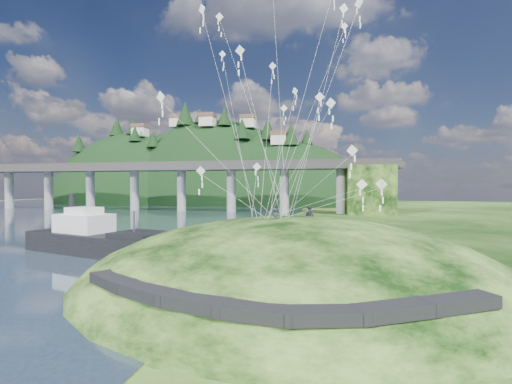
# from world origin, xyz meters

# --- Properties ---
(ground) EXTENTS (320.00, 320.00, 0.00)m
(ground) POSITION_xyz_m (0.00, 0.00, 0.00)
(ground) COLOR black
(ground) RESTS_ON ground
(grass_hill) EXTENTS (36.00, 32.00, 13.00)m
(grass_hill) POSITION_xyz_m (8.00, 2.00, -1.50)
(grass_hill) COLOR black
(grass_hill) RESTS_ON ground
(footpath) EXTENTS (22.29, 5.84, 0.83)m
(footpath) POSITION_xyz_m (7.46, -9.74, 2.08)
(footpath) COLOR black
(footpath) RESTS_ON ground
(bridge) EXTENTS (160.00, 11.00, 15.00)m
(bridge) POSITION_xyz_m (-26.46, 70.07, 9.70)
(bridge) COLOR #2D2B2B
(bridge) RESTS_ON ground
(far_ridge) EXTENTS (153.00, 70.00, 94.50)m
(far_ridge) POSITION_xyz_m (-43.58, 122.17, -7.44)
(far_ridge) COLOR black
(far_ridge) RESTS_ON ground
(work_barge) EXTENTS (19.80, 9.96, 6.68)m
(work_barge) POSITION_xyz_m (-14.60, 8.09, 1.67)
(work_barge) COLOR black
(work_barge) RESTS_ON ground
(wooden_dock) EXTENTS (15.73, 6.49, 1.12)m
(wooden_dock) POSITION_xyz_m (-3.64, 5.16, 0.49)
(wooden_dock) COLOR #3B2818
(wooden_dock) RESTS_ON ground
(kite_flyers) EXTENTS (3.44, 3.98, 1.81)m
(kite_flyers) POSITION_xyz_m (8.43, 3.45, 5.82)
(kite_flyers) COLOR #262A32
(kite_flyers) RESTS_ON ground
(kite_swarm) EXTENTS (17.23, 18.02, 19.11)m
(kite_swarm) POSITION_xyz_m (6.91, 2.59, 16.45)
(kite_swarm) COLOR white
(kite_swarm) RESTS_ON ground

